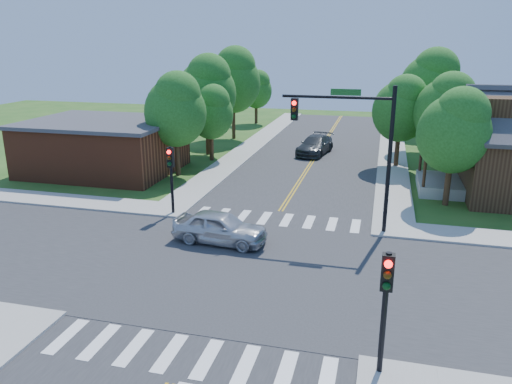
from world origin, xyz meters
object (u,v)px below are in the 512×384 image
(signal_pole_se, at_px, (386,292))
(signal_mast_ne, at_px, (355,135))
(car_dgrey, at_px, (315,146))
(car_silver, at_px, (220,228))
(signal_pole_nw, at_px, (171,168))

(signal_pole_se, bearing_deg, signal_mast_ne, 98.56)
(car_dgrey, bearing_deg, signal_mast_ne, -66.93)
(signal_pole_se, height_order, car_silver, signal_pole_se)
(signal_mast_ne, xyz_separation_m, car_dgrey, (-4.10, 16.91, -4.10))
(signal_mast_ne, distance_m, signal_pole_se, 11.55)
(signal_mast_ne, distance_m, car_dgrey, 17.87)
(car_silver, bearing_deg, car_dgrey, 0.31)
(signal_mast_ne, distance_m, signal_pole_nw, 9.76)
(signal_mast_ne, xyz_separation_m, signal_pole_se, (1.69, -11.21, -2.19))
(signal_mast_ne, xyz_separation_m, signal_pole_nw, (-9.51, -0.01, -2.19))
(signal_pole_se, distance_m, car_silver, 11.15)
(car_silver, xyz_separation_m, car_dgrey, (1.66, 20.05, -0.01))
(signal_pole_se, relative_size, signal_pole_nw, 1.00)
(signal_pole_nw, distance_m, car_dgrey, 17.87)
(signal_mast_ne, height_order, car_dgrey, signal_mast_ne)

